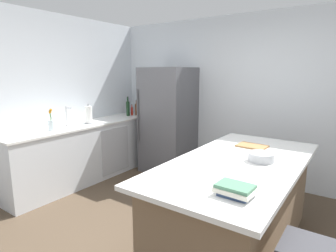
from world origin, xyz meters
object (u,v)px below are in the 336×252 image
object	(u,v)px
sink_faucet	(67,116)
cookbook_stack	(235,190)
refrigerator	(168,120)
hot_sauce_bottle	(132,111)
paper_towel_roll	(89,115)
whiskey_bottle	(141,109)
cutting_board	(252,146)
syrup_bottle	(137,109)
wine_bottle	(128,108)
flower_vase	(51,124)
kitchen_island	(237,204)
mixing_bowl	(261,157)

from	to	relation	value
sink_faucet	cookbook_stack	world-z (taller)	sink_faucet
refrigerator	cookbook_stack	bearing A→B (deg)	-46.30
refrigerator	hot_sauce_bottle	size ratio (longest dim) A/B	8.65
paper_towel_roll	whiskey_bottle	size ratio (longest dim) A/B	1.12
cutting_board	syrup_bottle	bearing A→B (deg)	159.75
refrigerator	wine_bottle	bearing A→B (deg)	-172.20
refrigerator	sink_faucet	distance (m)	1.65
whiskey_bottle	cookbook_stack	bearing A→B (deg)	-39.51
refrigerator	flower_vase	distance (m)	1.89
wine_bottle	cookbook_stack	size ratio (longest dim) A/B	1.36
whiskey_bottle	wine_bottle	world-z (taller)	wine_bottle
whiskey_bottle	hot_sauce_bottle	world-z (taller)	whiskey_bottle
kitchen_island	syrup_bottle	size ratio (longest dim) A/B	7.67
flower_vase	whiskey_bottle	bearing A→B (deg)	89.53
paper_towel_roll	hot_sauce_bottle	xyz separation A→B (m)	(-0.01, 1.02, -0.05)
sink_faucet	paper_towel_roll	distance (m)	0.34
wine_bottle	kitchen_island	bearing A→B (deg)	-26.41
syrup_bottle	kitchen_island	bearing A→B (deg)	-29.94
wine_bottle	mixing_bowl	xyz separation A→B (m)	(2.85, -1.23, -0.12)
sink_faucet	cutting_board	size ratio (longest dim) A/B	0.91
sink_faucet	hot_sauce_bottle	distance (m)	1.35
sink_faucet	syrup_bottle	bearing A→B (deg)	84.65
kitchen_island	mixing_bowl	size ratio (longest dim) A/B	9.12
sink_faucet	hot_sauce_bottle	bearing A→B (deg)	86.38
whiskey_bottle	syrup_bottle	xyz separation A→B (m)	(-0.00, -0.11, 0.01)
flower_vase	paper_towel_roll	size ratio (longest dim) A/B	0.99
whiskey_bottle	kitchen_island	bearing A→B (deg)	-31.75
syrup_bottle	hot_sauce_bottle	world-z (taller)	syrup_bottle
whiskey_bottle	hot_sauce_bottle	size ratio (longest dim) A/B	1.33
sink_faucet	whiskey_bottle	bearing A→B (deg)	84.86
refrigerator	cutting_board	distance (m)	1.98
refrigerator	cutting_board	size ratio (longest dim) A/B	5.46
paper_towel_roll	hot_sauce_bottle	world-z (taller)	paper_towel_roll
wine_bottle	cookbook_stack	bearing A→B (deg)	-35.31
kitchen_island	sink_faucet	xyz separation A→B (m)	(-2.74, 0.07, 0.62)
sink_faucet	wine_bottle	size ratio (longest dim) A/B	0.84
refrigerator	whiskey_bottle	size ratio (longest dim) A/B	6.49
flower_vase	mixing_bowl	xyz separation A→B (m)	(2.79, 0.38, -0.08)
sink_faucet	flower_vase	bearing A→B (deg)	-70.43
sink_faucet	mixing_bowl	distance (m)	2.92
flower_vase	cookbook_stack	distance (m)	2.91
kitchen_island	paper_towel_roll	xyz separation A→B (m)	(-2.65, 0.39, 0.60)
kitchen_island	paper_towel_roll	world-z (taller)	paper_towel_roll
whiskey_bottle	mixing_bowl	size ratio (longest dim) A/B	1.16
paper_towel_roll	whiskey_bottle	bearing A→B (deg)	87.82
whiskey_bottle	cutting_board	world-z (taller)	whiskey_bottle
sink_faucet	syrup_bottle	distance (m)	1.44
whiskey_bottle	syrup_bottle	bearing A→B (deg)	-92.36
refrigerator	wine_bottle	distance (m)	0.86
kitchen_island	mixing_bowl	distance (m)	0.53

